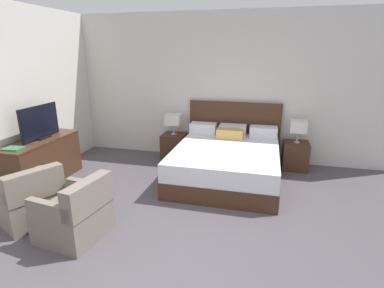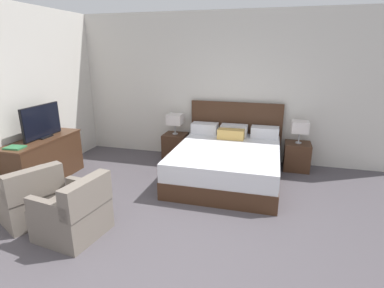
{
  "view_description": "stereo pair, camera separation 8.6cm",
  "coord_description": "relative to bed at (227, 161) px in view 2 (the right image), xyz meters",
  "views": [
    {
      "loc": [
        0.98,
        -2.32,
        2.12
      ],
      "look_at": [
        -0.1,
        1.94,
        0.75
      ],
      "focal_mm": 28.0,
      "sensor_mm": 36.0,
      "label": 1
    },
    {
      "loc": [
        1.06,
        -2.3,
        2.12
      ],
      "look_at": [
        -0.1,
        1.94,
        0.75
      ],
      "focal_mm": 28.0,
      "sensor_mm": 36.0,
      "label": 2
    }
  ],
  "objects": [
    {
      "name": "dresser",
      "position": [
        -2.94,
        -0.94,
        0.07
      ],
      "size": [
        0.5,
        1.43,
        0.75
      ],
      "color": "#422819",
      "rests_on": "ground"
    },
    {
      "name": "book_red_cover",
      "position": [
        -2.93,
        -1.47,
        0.45
      ],
      "size": [
        0.27,
        0.22,
        0.02
      ],
      "primitive_type": "cube",
      "rotation": [
        0.0,
        0.0,
        0.09
      ],
      "color": "#2D7042",
      "rests_on": "dresser"
    },
    {
      "name": "nightstand_right",
      "position": [
        1.19,
        0.73,
        -0.06
      ],
      "size": [
        0.46,
        0.44,
        0.51
      ],
      "color": "#422819",
      "rests_on": "ground"
    },
    {
      "name": "wall_left",
      "position": [
        -3.24,
        -1.05,
        1.11
      ],
      "size": [
        0.06,
        5.34,
        2.84
      ],
      "primitive_type": "cube",
      "color": "beige",
      "rests_on": "ground"
    },
    {
      "name": "wall_back",
      "position": [
        -0.37,
        1.05,
        1.11
      ],
      "size": [
        6.89,
        0.06,
        2.84
      ],
      "primitive_type": "cube",
      "color": "beige",
      "rests_on": "ground"
    },
    {
      "name": "nightstand_left",
      "position": [
        -1.18,
        0.73,
        -0.06
      ],
      "size": [
        0.46,
        0.44,
        0.51
      ],
      "color": "#422819",
      "rests_on": "ground"
    },
    {
      "name": "table_lamp_left",
      "position": [
        -1.18,
        0.74,
        0.5
      ],
      "size": [
        0.29,
        0.29,
        0.41
      ],
      "color": "#B7B7BC",
      "rests_on": "nightstand_left"
    },
    {
      "name": "bed",
      "position": [
        0.0,
        0.0,
        0.0
      ],
      "size": [
        1.78,
        2.08,
        1.18
      ],
      "color": "#422819",
      "rests_on": "ground"
    },
    {
      "name": "ground_plane",
      "position": [
        -0.37,
        -2.52,
        -0.32
      ],
      "size": [
        10.61,
        10.61,
        0.0
      ],
      "primitive_type": "plane",
      "color": "#4C474C"
    },
    {
      "name": "armchair_by_window",
      "position": [
        -2.26,
        -2.0,
        -0.03
      ],
      "size": [
        0.92,
        0.91,
        0.76
      ],
      "color": "#70665B",
      "rests_on": "ground"
    },
    {
      "name": "tv",
      "position": [
        -2.94,
        -0.87,
        0.7
      ],
      "size": [
        0.18,
        0.82,
        0.54
      ],
      "color": "black",
      "rests_on": "dresser"
    },
    {
      "name": "table_lamp_right",
      "position": [
        1.19,
        0.74,
        0.5
      ],
      "size": [
        0.29,
        0.29,
        0.41
      ],
      "color": "#B7B7BC",
      "rests_on": "nightstand_right"
    },
    {
      "name": "armchair_companion",
      "position": [
        -1.48,
        -2.17,
        -0.03
      ],
      "size": [
        0.78,
        0.77,
        0.76
      ],
      "color": "#70665B",
      "rests_on": "ground"
    }
  ]
}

